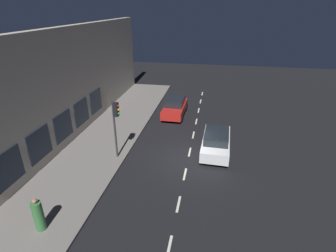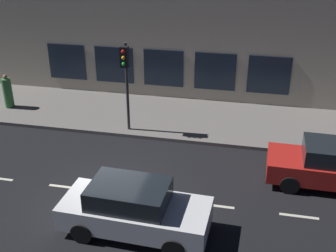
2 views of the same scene
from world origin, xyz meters
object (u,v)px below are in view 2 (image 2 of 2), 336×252
parked_car_0 (331,165)px  pedestrian_0 (8,92)px  traffic_light (125,70)px  parked_car_1 (134,209)px

parked_car_0 → pedestrian_0: (3.62, 14.25, 0.10)m
traffic_light → pedestrian_0: bearing=78.8°
parked_car_1 → pedestrian_0: pedestrian_0 is taller
traffic_light → pedestrian_0: 6.74m
parked_car_0 → pedestrian_0: 14.71m
parked_car_1 → parked_car_0: bearing=124.5°
traffic_light → parked_car_0: 8.53m
parked_car_1 → traffic_light: bearing=-159.5°
pedestrian_0 → traffic_light: bearing=131.0°
traffic_light → parked_car_1: traffic_light is taller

